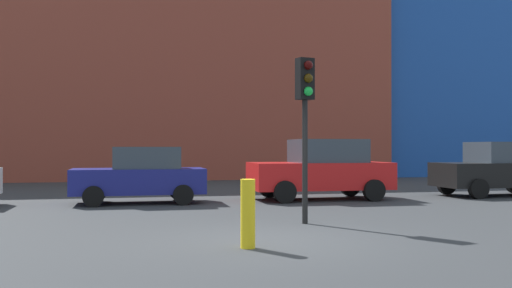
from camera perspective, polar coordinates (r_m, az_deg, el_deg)
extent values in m
plane|color=#2D3033|center=(10.14, 1.70, -9.69)|extent=(200.00, 200.00, 0.00)
cube|color=brown|center=(33.63, -9.12, 6.20)|extent=(23.66, 10.36, 11.00)
cube|color=#19479E|center=(37.99, 15.56, 4.93)|extent=(8.01, 9.33, 10.32)
cube|color=navy|center=(16.98, -11.83, -3.69)|extent=(3.85, 1.65, 0.73)
cube|color=#333D47|center=(16.96, -11.05, -1.37)|extent=(1.92, 1.47, 0.64)
cylinder|color=black|center=(16.19, -16.19, -5.14)|extent=(0.59, 0.20, 0.59)
cylinder|color=black|center=(17.87, -15.85, -4.70)|extent=(0.59, 0.20, 0.59)
cylinder|color=black|center=(16.23, -7.40, -5.15)|extent=(0.59, 0.20, 0.59)
cylinder|color=black|center=(17.90, -7.89, -4.70)|extent=(0.59, 0.20, 0.59)
cube|color=red|center=(17.95, 6.49, -3.21)|extent=(4.41, 1.89, 0.84)
cube|color=#333D47|center=(18.02, 7.27, -0.70)|extent=(2.20, 1.68, 0.73)
cylinder|color=black|center=(16.64, 2.95, -4.88)|extent=(0.67, 0.23, 0.67)
cylinder|color=black|center=(18.50, 1.34, -4.43)|extent=(0.67, 0.23, 0.67)
cylinder|color=black|center=(17.61, 11.89, -4.63)|extent=(0.67, 0.23, 0.67)
cylinder|color=black|center=(19.38, 9.52, -4.24)|extent=(0.67, 0.23, 0.67)
cube|color=black|center=(20.94, 23.31, -2.86)|extent=(4.24, 1.82, 0.81)
cube|color=#333D47|center=(21.07, 23.86, -0.78)|extent=(2.12, 1.62, 0.71)
cylinder|color=black|center=(19.42, 21.66, -4.25)|extent=(0.65, 0.22, 0.65)
cylinder|color=black|center=(20.98, 18.79, -3.97)|extent=(0.65, 0.22, 0.65)
cylinder|color=black|center=(12.18, 4.99, -1.79)|extent=(0.12, 0.12, 2.68)
cube|color=black|center=(12.27, 4.98, 6.59)|extent=(0.41, 0.32, 0.90)
sphere|color=#3C0605|center=(12.19, 5.33, 7.97)|extent=(0.20, 0.20, 0.20)
sphere|color=#3C2905|center=(12.15, 5.33, 6.66)|extent=(0.20, 0.20, 0.20)
sphere|color=green|center=(12.12, 5.33, 5.35)|extent=(0.20, 0.20, 0.20)
cylinder|color=yellow|center=(9.22, -0.83, -7.08)|extent=(0.24, 0.24, 1.13)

